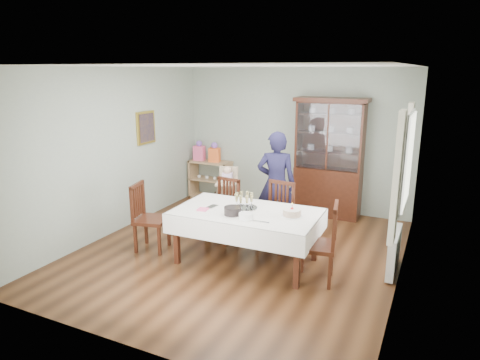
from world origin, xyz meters
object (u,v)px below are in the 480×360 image
Objects in this scene: chair_far_left at (223,222)px; chair_end_left at (151,230)px; chair_far_right at (275,229)px; gift_bag_pink at (199,152)px; dining_table at (247,236)px; birthday_cake at (292,213)px; chair_end_right at (317,258)px; high_chair at (228,200)px; champagne_tray at (244,204)px; sideboard at (211,180)px; gift_bag_orange at (214,153)px; china_cabinet at (329,156)px; woman at (276,184)px.

chair_end_left reaches higher than chair_far_left.
chair_end_left reaches higher than chair_far_right.
chair_end_left is 2.91m from gift_bag_pink.
dining_table is 7.29× the size of birthday_cake.
chair_end_right is 1.03× the size of high_chair.
chair_end_right is 2.81× the size of champagne_tray.
sideboard is 3.64m from birthday_cake.
birthday_cake is at bearing -121.97° from chair_end_right.
chair_end_left is (0.50, -2.74, -0.10)m from sideboard.
chair_far_left is at bearing -58.20° from gift_bag_orange.
high_chair is (-1.52, -1.11, -0.73)m from china_cabinet.
woman is (-0.02, 1.20, 0.47)m from dining_table.
chair_far_left reaches higher than dining_table.
woman reaches higher than chair_end_left.
china_cabinet is at bearing 19.69° from high_chair.
sideboard is 2.42m from woman.
dining_table is 1.29m from woman.
sideboard is 2.33m from chair_far_left.
china_cabinet is at bearing 87.95° from chair_far_right.
chair_far_right reaches higher than sideboard.
china_cabinet is at bearing -0.03° from gift_bag_pink.
chair_far_right is at bearing 94.69° from woman.
chair_far_right is 2.48× the size of gift_bag_orange.
woman is at bearing 91.04° from dining_table.
chair_end_right reaches higher than chair_far_left.
birthday_cake is (-0.42, 0.16, 0.50)m from chair_end_right.
high_chair is (0.48, 1.62, 0.09)m from chair_end_left.
china_cabinet is at bearing -0.49° from sideboard.
dining_table is at bearing -99.49° from chair_far_right.
sideboard is at bearing 132.12° from chair_far_left.
woman is 1.70× the size of high_chair.
chair_far_left is at bearing -170.68° from chair_far_right.
champagne_tray is (-1.13, 0.19, 0.52)m from chair_end_right.
chair_end_left is 2.75× the size of champagne_tray.
china_cabinet is 2.80m from chair_end_right.
chair_end_right is at bearing -101.15° from chair_end_left.
high_chair is (-0.99, 0.21, -0.46)m from woman.
chair_far_right is at bearing 127.60° from birthday_cake.
dining_table is 3.22m from sideboard.
sideboard is 2.20× the size of gift_bag_orange.
dining_table is 0.66m from chair_far_right.
china_cabinet reaches higher than gift_bag_pink.
china_cabinet is 5.31× the size of gift_bag_orange.
china_cabinet is 3.48m from chair_end_left.
chair_end_right is 3.76× the size of birthday_cake.
chair_end_right is at bearing -78.21° from china_cabinet.
dining_table is 2.67m from china_cabinet.
chair_far_left reaches higher than sideboard.
champagne_tray is at bearing -103.39° from china_cabinet.
chair_far_left is 2.63× the size of champagne_tray.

